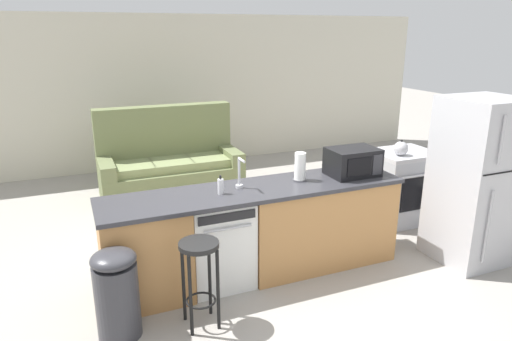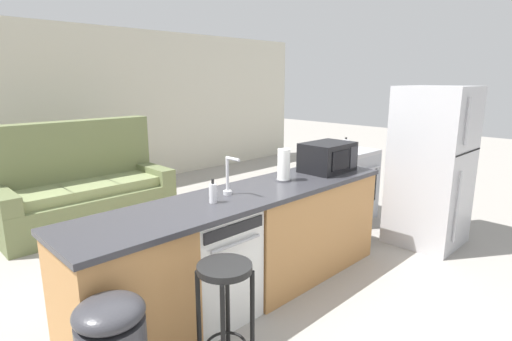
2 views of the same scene
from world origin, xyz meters
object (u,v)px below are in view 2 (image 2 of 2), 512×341
Objects in this scene: dishwasher at (209,264)px; kettle at (346,146)px; stove_range at (342,184)px; bar_stool at (225,297)px; paper_towel_roll at (284,165)px; couch at (83,192)px; soap_bottle at (213,193)px; refrigerator at (431,167)px; microwave at (328,157)px.

dishwasher is 4.10× the size of kettle.
bar_stool is (-2.94, -1.14, 0.08)m from stove_range.
paper_towel_roll is 2.85m from couch.
dishwasher is at bearing 148.35° from soap_bottle.
refrigerator is 3.41× the size of microwave.
paper_towel_roll is at bearing 160.76° from refrigerator.
microwave is 1.77× the size of paper_towel_roll.
kettle reaches higher than soap_bottle.
refrigerator is at bearing -11.93° from dishwasher.
microwave is at bearing -0.05° from dishwasher.
dishwasher is at bearing -92.86° from couch.
stove_range is 1.39m from microwave.
dishwasher is 1.68× the size of microwave.
stove_range is at bearing 16.21° from paper_towel_roll.
kettle is 3.30m from couch.
microwave is 1.96m from bar_stool.
microwave is at bearing -154.18° from stove_range.
microwave reaches higher than kettle.
stove_range is 4.39× the size of kettle.
couch is (-1.33, 2.72, -0.65)m from microwave.
paper_towel_roll is (-0.58, 0.05, -0.00)m from microwave.
microwave is at bearing 18.08° from bar_stool.
refrigerator is at bearing -53.00° from couch.
paper_towel_roll reaches higher than dishwasher.
stove_range reaches higher than dishwasher.
paper_towel_roll reaches higher than stove_range.
refrigerator is at bearing 0.79° from bar_stool.
dishwasher is 0.55m from soap_bottle.
bar_stool is at bearing -98.18° from couch.
dishwasher is at bearing -176.79° from paper_towel_roll.
couch is (-2.46, 2.17, -0.06)m from stove_range.
bar_stool is at bearing -152.40° from paper_towel_roll.
couch is at bearing 127.00° from refrigerator.
kettle is at bearing 20.06° from bar_stool.
soap_bottle is at bearing -175.17° from paper_towel_roll.
kettle is (0.97, 0.42, -0.05)m from microwave.
dishwasher is at bearing 60.07° from bar_stool.
microwave is 0.68× the size of bar_stool.
kettle is at bearing 10.51° from soap_bottle.
kettle is at bearing 23.60° from microwave.
refrigerator is at bearing -19.24° from paper_towel_roll.
bar_stool is 0.37× the size of couch.
couch is at bearing 81.82° from bar_stool.
refrigerator is 1.00m from kettle.
kettle reaches higher than stove_range.
paper_towel_roll is 0.38× the size of bar_stool.
paper_towel_roll is at bearing -163.79° from stove_range.
microwave is 1.06m from kettle.
couch is (-2.30, 2.30, -0.59)m from kettle.
stove_range is 5.11× the size of soap_bottle.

